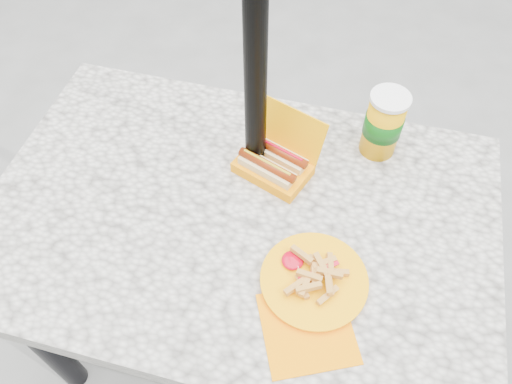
% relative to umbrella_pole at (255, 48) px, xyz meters
% --- Properties ---
extents(ground, '(60.00, 60.00, 0.00)m').
position_rel_umbrella_pole_xyz_m(ground, '(0.00, -0.16, -1.10)').
color(ground, slate).
extents(picnic_table, '(1.20, 0.80, 0.75)m').
position_rel_umbrella_pole_xyz_m(picnic_table, '(0.00, -0.16, -0.46)').
color(picnic_table, beige).
rests_on(picnic_table, ground).
extents(umbrella_pole, '(0.05, 0.05, 2.20)m').
position_rel_umbrella_pole_xyz_m(umbrella_pole, '(0.00, 0.00, 0.00)').
color(umbrella_pole, black).
rests_on(umbrella_pole, ground).
extents(hotdog_box, '(0.22, 0.21, 0.14)m').
position_rel_umbrella_pole_xyz_m(hotdog_box, '(0.05, -0.02, -0.32)').
color(hotdog_box, '#FFA400').
rests_on(hotdog_box, picnic_table).
extents(fries_plate, '(0.24, 0.34, 0.05)m').
position_rel_umbrella_pole_xyz_m(fries_plate, '(0.21, -0.30, -0.34)').
color(fries_plate, '#FF8600').
rests_on(fries_plate, picnic_table).
extents(soda_cup, '(0.10, 0.10, 0.18)m').
position_rel_umbrella_pole_xyz_m(soda_cup, '(0.29, 0.12, -0.26)').
color(soda_cup, '#ECA105').
rests_on(soda_cup, picnic_table).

